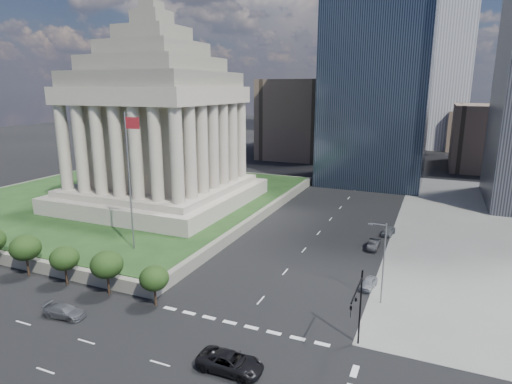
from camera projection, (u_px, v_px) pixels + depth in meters
The scene contains 16 objects.
ground at pixel (367, 177), 123.37m from camera, with size 500.00×500.00×0.00m, color black.
plaza_terrace at pixel (126, 199), 95.63m from camera, with size 66.00×70.00×1.80m, color slate.
plaza_lawn at pixel (126, 195), 95.41m from camera, with size 64.00×68.00×0.10m, color #1A3515.
war_memorial at pixel (157, 107), 84.79m from camera, with size 34.00×34.00×39.00m, color #A49989, non-canonical shape.
flagpole at pixel (130, 175), 60.67m from camera, with size 2.52×0.24×20.00m.
tree_row at pixel (8, 251), 59.34m from camera, with size 53.00×4.00×6.00m, color black, non-canonical shape.
midrise_glass at pixel (378, 69), 111.03m from camera, with size 26.00×26.00×60.00m, color black.
building_filler_ne at pixel (486, 137), 135.61m from camera, with size 20.00×30.00×20.00m, color brown.
building_filler_nw at pixel (300, 119), 158.30m from camera, with size 24.00×30.00×28.00m, color brown.
traffic_signal_ne at pixel (358, 304), 40.24m from camera, with size 0.30×5.74×8.00m.
street_lamp_north at pixel (382, 259), 49.92m from camera, with size 2.13×0.22×10.00m.
pickup_truck at pixel (230, 362), 38.78m from camera, with size 2.86×6.20×1.72m, color black.
suv_grey at pixel (65, 311), 47.94m from camera, with size 1.99×4.89×1.42m, color #4E4F55.
parked_sedan_near at pixel (369, 283), 54.98m from camera, with size 1.54×3.84×1.31m, color #979AA0.
parked_sedan_mid at pixel (374, 245), 68.21m from camera, with size 1.55×4.44×1.46m, color black.
parked_sedan_far at pixel (388, 231), 74.69m from camera, with size 1.70×4.24×1.44m, color #575B5F.
Camera 1 is at (18.04, -23.71, 25.08)m, focal length 30.00 mm.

